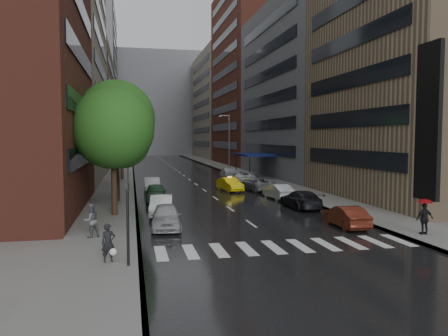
{
  "coord_description": "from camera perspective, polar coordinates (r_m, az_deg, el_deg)",
  "views": [
    {
      "loc": [
        -7.42,
        -22.52,
        5.49
      ],
      "look_at": [
        0.0,
        12.29,
        3.0
      ],
      "focal_mm": 35.0,
      "sensor_mm": 36.0,
      "label": 1
    }
  ],
  "objects": [
    {
      "name": "ped_red_umbrella",
      "position": [
        26.55,
        24.74,
        -5.39
      ],
      "size": [
        1.03,
        0.82,
        2.01
      ],
      "color": "black",
      "rests_on": "sidewalk_right"
    },
    {
      "name": "sidewalk_right",
      "position": [
        74.55,
        0.72,
        -0.16
      ],
      "size": [
        4.0,
        140.0,
        0.15
      ],
      "primitive_type": "cube",
      "color": "gray",
      "rests_on": "ground"
    },
    {
      "name": "street_lamp_left",
      "position": [
        52.53,
        -12.38,
        3.25
      ],
      "size": [
        1.74,
        0.22,
        9.0
      ],
      "color": "gray",
      "rests_on": "sidewalk_left"
    },
    {
      "name": "ground",
      "position": [
        24.34,
        6.12,
        -9.06
      ],
      "size": [
        220.0,
        220.0,
        0.0
      ],
      "primitive_type": "plane",
      "color": "gray",
      "rests_on": "ground"
    },
    {
      "name": "building_far",
      "position": [
        141.11,
        -9.08,
        8.22
      ],
      "size": [
        40.0,
        14.0,
        32.0
      ],
      "primitive_type": "cube",
      "color": "slate",
      "rests_on": "ground"
    },
    {
      "name": "taxi",
      "position": [
        44.79,
        0.75,
        -2.15
      ],
      "size": [
        2.2,
        4.39,
        1.38
      ],
      "primitive_type": "imported",
      "rotation": [
        0.0,
        0.0,
        0.18
      ],
      "color": "yellow",
      "rests_on": "ground"
    },
    {
      "name": "ped_bag_walker",
      "position": [
        19.61,
        -14.83,
        -9.51
      ],
      "size": [
        0.71,
        0.55,
        1.66
      ],
      "color": "black",
      "rests_on": "sidewalk_left"
    },
    {
      "name": "tree_far",
      "position": [
        57.25,
        -13.25,
        4.41
      ],
      "size": [
        5.5,
        5.5,
        8.77
      ],
      "color": "#382619",
      "rests_on": "ground"
    },
    {
      "name": "ped_black_umbrella",
      "position": [
        24.5,
        -17.0,
        -5.84
      ],
      "size": [
        1.12,
        1.05,
        2.09
      ],
      "color": "#57575D",
      "rests_on": "sidewalk_left"
    },
    {
      "name": "awning",
      "position": [
        59.86,
        3.88,
        1.74
      ],
      "size": [
        4.0,
        8.0,
        3.12
      ],
      "color": "navy",
      "rests_on": "sidewalk_right"
    },
    {
      "name": "buildings_left",
      "position": [
        82.34,
        -17.56,
        11.14
      ],
      "size": [
        8.0,
        108.0,
        38.0
      ],
      "color": "maroon",
      "rests_on": "ground"
    },
    {
      "name": "buildings_right",
      "position": [
        82.89,
        3.81,
        10.6
      ],
      "size": [
        8.05,
        109.1,
        36.0
      ],
      "color": "#937A5B",
      "rests_on": "ground"
    },
    {
      "name": "crosswalk",
      "position": [
        22.57,
        8.21,
        -10.09
      ],
      "size": [
        13.15,
        2.8,
        0.01
      ],
      "color": "silver",
      "rests_on": "ground"
    },
    {
      "name": "road",
      "position": [
        73.11,
        -6.17,
        -0.33
      ],
      "size": [
        14.0,
        140.0,
        0.01
      ],
      "primitive_type": "cube",
      "color": "black",
      "rests_on": "ground"
    },
    {
      "name": "tree_mid",
      "position": [
        37.62,
        -13.9,
        6.24
      ],
      "size": [
        6.45,
        6.45,
        10.27
      ],
      "color": "#382619",
      "rests_on": "ground"
    },
    {
      "name": "street_lamp_right",
      "position": [
        69.2,
        0.61,
        3.5
      ],
      "size": [
        1.74,
        0.22,
        9.0
      ],
      "color": "gray",
      "rests_on": "sidewalk_right"
    },
    {
      "name": "parked_cars_left",
      "position": [
        34.91,
        -8.62,
        -3.87
      ],
      "size": [
        2.13,
        22.86,
        1.5
      ],
      "color": "#A3A4A9",
      "rests_on": "ground"
    },
    {
      "name": "traffic_light",
      "position": [
        18.62,
        -12.47,
        -6.18
      ],
      "size": [
        0.18,
        0.15,
        3.45
      ],
      "color": "black",
      "rests_on": "sidewalk_left"
    },
    {
      "name": "sidewalk_left",
      "position": [
        72.74,
        -13.25,
        -0.37
      ],
      "size": [
        4.0,
        140.0,
        0.15
      ],
      "primitive_type": "cube",
      "color": "gray",
      "rests_on": "ground"
    },
    {
      "name": "tree_near",
      "position": [
        30.8,
        -14.28,
        5.06
      ],
      "size": [
        5.61,
        5.61,
        8.95
      ],
      "color": "#382619",
      "rests_on": "ground"
    },
    {
      "name": "parked_cars_right",
      "position": [
        44.59,
        4.75,
        -2.16
      ],
      "size": [
        2.74,
        37.38,
        1.55
      ],
      "color": "#501B10",
      "rests_on": "ground"
    }
  ]
}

